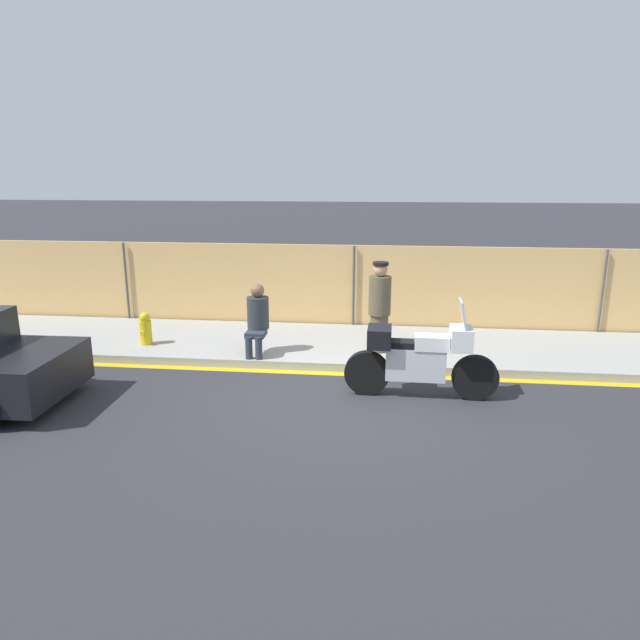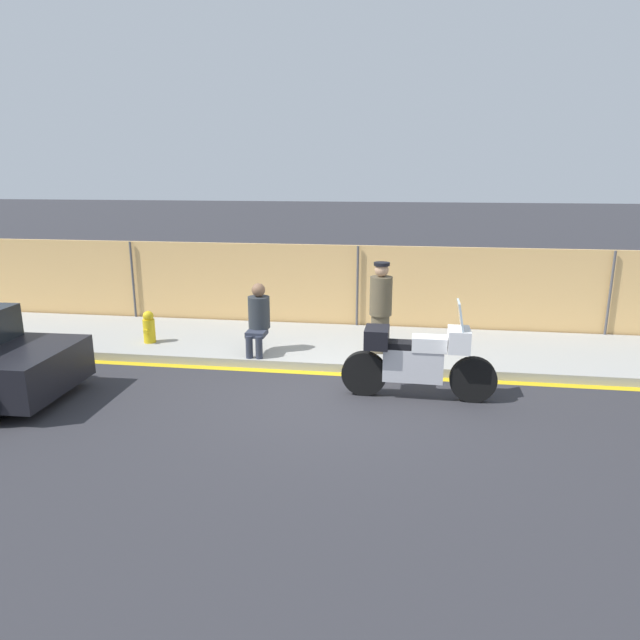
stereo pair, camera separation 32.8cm
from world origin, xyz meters
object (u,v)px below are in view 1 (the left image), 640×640
object	(u,v)px
person_seated_on_curb	(257,316)
fire_hydrant	(145,329)
motorcycle	(419,358)
officer_standing	(380,307)

from	to	relation	value
person_seated_on_curb	fire_hydrant	xyz separation A→B (m)	(-2.28, 0.31, -0.40)
person_seated_on_curb	motorcycle	bearing A→B (deg)	-26.57
officer_standing	fire_hydrant	size ratio (longest dim) A/B	2.65
motorcycle	person_seated_on_curb	size ratio (longest dim) A/B	1.83
officer_standing	fire_hydrant	bearing A→B (deg)	-179.17
motorcycle	fire_hydrant	bearing A→B (deg)	162.45
person_seated_on_curb	fire_hydrant	size ratio (longest dim) A/B	2.04
motorcycle	officer_standing	world-z (taller)	officer_standing
officer_standing	person_seated_on_curb	size ratio (longest dim) A/B	1.30
motorcycle	person_seated_on_curb	world-z (taller)	motorcycle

